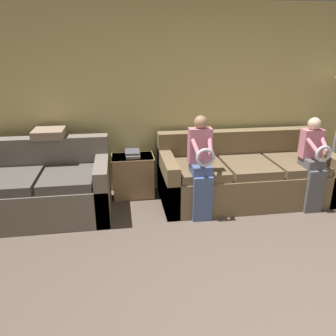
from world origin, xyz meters
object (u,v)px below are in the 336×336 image
object	(u,v)px
child_right_seated	(313,160)
throw_pillow	(49,133)
couch_main	(244,176)
couch_side	(44,190)
side_shelf	(133,175)
book_stack	(133,153)
child_left_seated	(201,164)

from	to	relation	value
child_right_seated	throw_pillow	distance (m)	3.33
couch_main	couch_side	bearing A→B (deg)	-178.25
child_right_seated	couch_side	bearing A→B (deg)	174.31
child_right_seated	throw_pillow	world-z (taller)	child_right_seated
couch_main	side_shelf	xyz separation A→B (m)	(-1.49, 0.31, -0.02)
couch_main	couch_side	xyz separation A→B (m)	(-2.61, -0.08, 0.01)
couch_side	child_right_seated	distance (m)	3.36
couch_main	couch_side	size ratio (longest dim) A/B	1.43
couch_side	book_stack	size ratio (longest dim) A/B	5.04
book_stack	throw_pillow	xyz separation A→B (m)	(-1.04, -0.07, 0.34)
child_right_seated	couch_main	bearing A→B (deg)	150.20
couch_side	couch_main	bearing A→B (deg)	1.75
couch_main	book_stack	xyz separation A→B (m)	(-1.49, 0.32, 0.29)
couch_side	throw_pillow	distance (m)	0.71
couch_side	child_right_seated	size ratio (longest dim) A/B	1.36
throw_pillow	book_stack	bearing A→B (deg)	3.72
couch_side	child_right_seated	xyz separation A→B (m)	(3.33, -0.33, 0.32)
child_left_seated	side_shelf	bearing A→B (deg)	137.22
couch_side	child_right_seated	bearing A→B (deg)	-5.69
child_left_seated	couch_main	bearing A→B (deg)	29.55
couch_main	child_left_seated	xyz separation A→B (m)	(-0.72, -0.41, 0.36)
book_stack	child_left_seated	bearing A→B (deg)	-43.39
child_right_seated	throw_pillow	xyz separation A→B (m)	(-3.25, 0.67, 0.31)
couch_main	side_shelf	world-z (taller)	couch_main
couch_main	book_stack	size ratio (longest dim) A/B	7.19
side_shelf	throw_pillow	bearing A→B (deg)	-176.92
child_right_seated	side_shelf	size ratio (longest dim) A/B	2.02
child_right_seated	side_shelf	world-z (taller)	child_right_seated
child_left_seated	child_right_seated	bearing A→B (deg)	-0.16
couch_side	side_shelf	world-z (taller)	couch_side
couch_main	side_shelf	bearing A→B (deg)	168.21
couch_main	side_shelf	distance (m)	1.53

